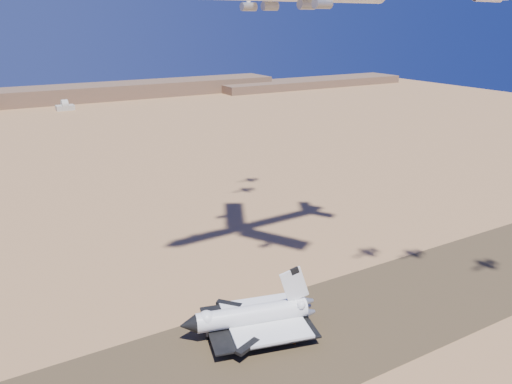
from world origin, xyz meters
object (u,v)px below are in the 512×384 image
shuttle (251,317)px  crew_c (294,330)px  crew_a (280,341)px  crew_b (294,342)px

shuttle → crew_c: (11.88, -6.57, -4.79)m
shuttle → crew_a: bearing=-49.0°
crew_a → crew_c: 7.63m
shuttle → crew_a: size_ratio=23.33×
shuttle → crew_b: size_ratio=23.31×
crew_a → crew_b: crew_b is taller
crew_c → crew_a: bearing=76.7°
crew_b → crew_c: (3.38, 5.34, -0.08)m
crew_b → shuttle: bearing=-8.2°
crew_a → crew_c: size_ratio=1.10×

